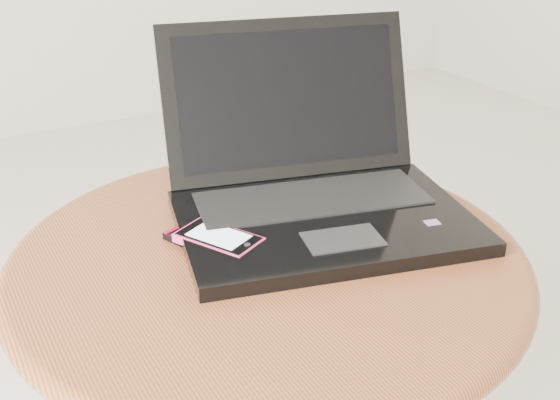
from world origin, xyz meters
TOP-DOWN VIEW (x-y plane):
  - table at (-0.06, -0.03)m, footprint 0.64×0.64m
  - laptop at (0.04, 0.03)m, footprint 0.44×0.42m
  - phone_black at (-0.12, 0.02)m, footprint 0.09×0.12m
  - phone_pink at (-0.12, -0.01)m, footprint 0.10×0.12m

SIDE VIEW (x-z plane):
  - table at x=-0.06m, z-range 0.14..0.65m
  - phone_black at x=-0.12m, z-range 0.51..0.52m
  - phone_pink at x=-0.12m, z-range 0.52..0.53m
  - laptop at x=0.04m, z-range 0.43..0.67m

